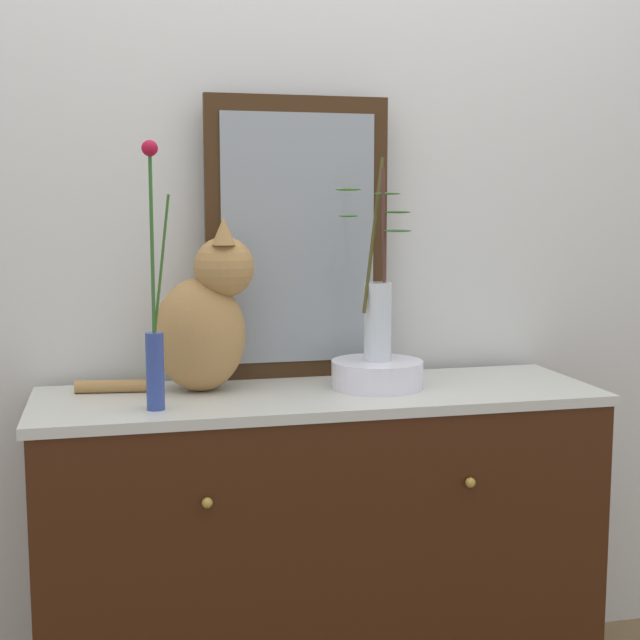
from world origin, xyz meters
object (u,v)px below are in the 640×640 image
Objects in this scene: mirror_leaning at (298,239)px; cat_sitting at (205,318)px; vase_slim_green at (154,334)px; vase_glass_clear at (378,310)px; bowl_porcelain at (377,374)px; sideboard at (320,553)px.

mirror_leaning is 0.35m from cat_sitting.
vase_glass_clear is (0.56, 0.12, 0.03)m from vase_slim_green.
vase_glass_clear is (0.43, -0.06, 0.02)m from cat_sitting.
mirror_leaning reaches higher than vase_slim_green.
bowl_porcelain is at bearing 12.12° from vase_slim_green.
vase_glass_clear is at bearing 5.12° from sideboard.
mirror_leaning is (-0.01, 0.20, 0.80)m from sideboard.
sideboard is at bearing 14.78° from vase_slim_green.
mirror_leaning reaches higher than bowl_porcelain.
vase_glass_clear is (-0.00, 0.00, 0.17)m from bowl_porcelain.
vase_slim_green reaches higher than vase_glass_clear.
bowl_porcelain is at bearing 4.77° from sideboard.
vase_slim_green is at bearing -125.96° from cat_sitting.
bowl_porcelain is (0.43, -0.06, -0.15)m from cat_sitting.
bowl_porcelain is 0.46× the size of vase_glass_clear.
sideboard is 0.48m from bowl_porcelain.
vase_slim_green is 1.18× the size of vase_glass_clear.
mirror_leaning is at bearing 38.08° from vase_slim_green.
sideboard is at bearing -175.23° from bowl_porcelain.
sideboard is at bearing -86.22° from mirror_leaning.
mirror_leaning is at bearing 25.92° from cat_sitting.
bowl_porcelain is at bearing -71.95° from vase_glass_clear.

